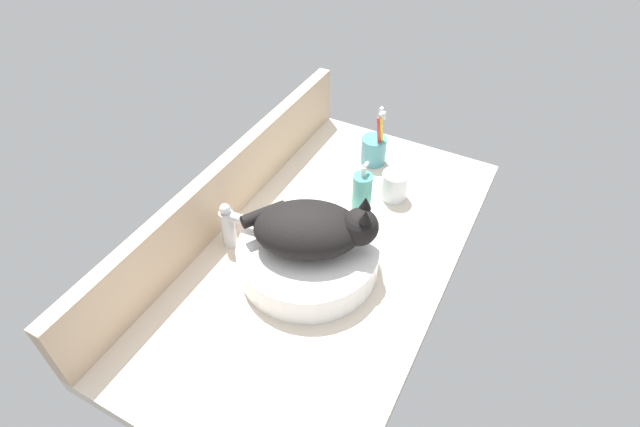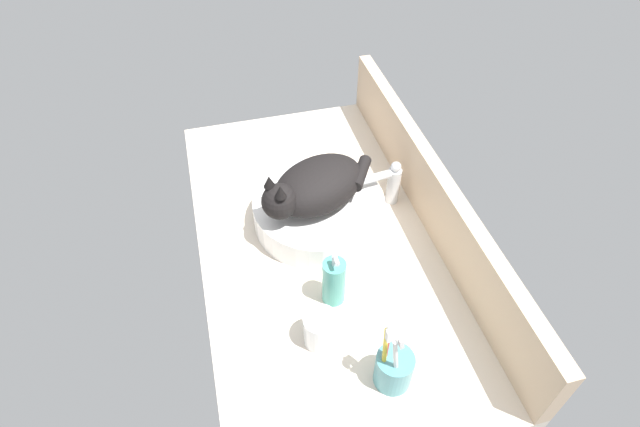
# 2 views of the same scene
# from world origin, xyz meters

# --- Properties ---
(ground_plane) EXTENTS (1.13, 0.62, 0.04)m
(ground_plane) POSITION_xyz_m (0.00, 0.00, -0.02)
(ground_plane) COLOR beige
(backsplash_panel) EXTENTS (1.13, 0.04, 0.18)m
(backsplash_panel) POSITION_xyz_m (0.00, 0.29, 0.09)
(backsplash_panel) COLOR #CCAD8C
(backsplash_panel) RESTS_ON ground_plane
(sink_basin) EXTENTS (0.34, 0.34, 0.08)m
(sink_basin) POSITION_xyz_m (-0.06, 0.01, 0.04)
(sink_basin) COLOR white
(sink_basin) RESTS_ON ground_plane
(cat) EXTENTS (0.26, 0.31, 0.14)m
(cat) POSITION_xyz_m (-0.06, -0.00, 0.13)
(cat) COLOR black
(cat) RESTS_ON sink_basin
(faucet) EXTENTS (0.04, 0.12, 0.14)m
(faucet) POSITION_xyz_m (-0.09, 0.21, 0.07)
(faucet) COLOR silver
(faucet) RESTS_ON ground_plane
(soap_dispenser) EXTENTS (0.05, 0.05, 0.16)m
(soap_dispenser) POSITION_xyz_m (0.18, -0.02, 0.06)
(soap_dispenser) COLOR teal
(soap_dispenser) RESTS_ON ground_plane
(toothbrush_cup) EXTENTS (0.08, 0.08, 0.19)m
(toothbrush_cup) POSITION_xyz_m (0.41, 0.04, 0.05)
(toothbrush_cup) COLOR teal
(toothbrush_cup) RESTS_ON ground_plane
(water_glass) EXTENTS (0.07, 0.07, 0.08)m
(water_glass) POSITION_xyz_m (0.28, -0.08, 0.04)
(water_glass) COLOR white
(water_glass) RESTS_ON ground_plane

